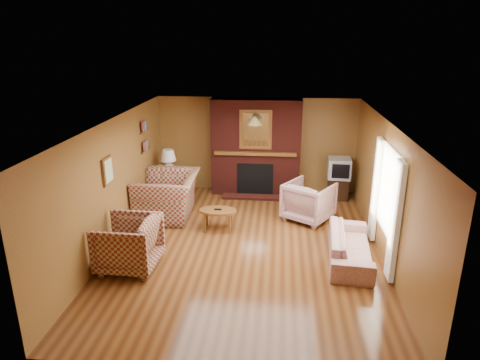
# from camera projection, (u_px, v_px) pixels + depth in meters

# --- Properties ---
(floor) EXTENTS (6.50, 6.50, 0.00)m
(floor) POSITION_uv_depth(u_px,v_px,m) (246.00, 247.00, 8.20)
(floor) COLOR #4D2710
(floor) RESTS_ON ground
(ceiling) EXTENTS (6.50, 6.50, 0.00)m
(ceiling) POSITION_uv_depth(u_px,v_px,m) (247.00, 123.00, 7.43)
(ceiling) COLOR white
(ceiling) RESTS_ON wall_back
(wall_back) EXTENTS (6.50, 0.00, 6.50)m
(wall_back) POSITION_uv_depth(u_px,v_px,m) (257.00, 145.00, 10.88)
(wall_back) COLOR olive
(wall_back) RESTS_ON floor
(wall_front) EXTENTS (6.50, 0.00, 6.50)m
(wall_front) POSITION_uv_depth(u_px,v_px,m) (223.00, 286.00, 4.75)
(wall_front) COLOR olive
(wall_front) RESTS_ON floor
(wall_left) EXTENTS (0.00, 6.50, 6.50)m
(wall_left) POSITION_uv_depth(u_px,v_px,m) (114.00, 184.00, 8.04)
(wall_left) COLOR olive
(wall_left) RESTS_ON floor
(wall_right) EXTENTS (0.00, 6.50, 6.50)m
(wall_right) POSITION_uv_depth(u_px,v_px,m) (386.00, 192.00, 7.59)
(wall_right) COLOR olive
(wall_right) RESTS_ON floor
(fireplace) EXTENTS (2.20, 0.82, 2.40)m
(fireplace) POSITION_uv_depth(u_px,v_px,m) (256.00, 148.00, 10.63)
(fireplace) COLOR #48140F
(fireplace) RESTS_ON floor
(window_right) EXTENTS (0.10, 1.85, 2.00)m
(window_right) POSITION_uv_depth(u_px,v_px,m) (386.00, 200.00, 7.43)
(window_right) COLOR beige
(window_right) RESTS_ON wall_right
(bookshelf) EXTENTS (0.09, 0.55, 0.71)m
(bookshelf) POSITION_uv_depth(u_px,v_px,m) (146.00, 137.00, 9.67)
(bookshelf) COLOR brown
(bookshelf) RESTS_ON wall_left
(botanical_print) EXTENTS (0.05, 0.40, 0.50)m
(botanical_print) POSITION_uv_depth(u_px,v_px,m) (108.00, 171.00, 7.64)
(botanical_print) COLOR brown
(botanical_print) RESTS_ON wall_left
(pendant_light) EXTENTS (0.36, 0.36, 0.48)m
(pendant_light) POSITION_uv_depth(u_px,v_px,m) (255.00, 121.00, 9.72)
(pendant_light) COLOR black
(pendant_light) RESTS_ON ceiling
(plaid_loveseat) EXTENTS (1.34, 1.51, 0.95)m
(plaid_loveseat) POSITION_uv_depth(u_px,v_px,m) (168.00, 196.00, 9.47)
(plaid_loveseat) COLOR maroon
(plaid_loveseat) RESTS_ON floor
(plaid_armchair) EXTENTS (1.03, 1.00, 0.91)m
(plaid_armchair) POSITION_uv_depth(u_px,v_px,m) (128.00, 244.00, 7.33)
(plaid_armchair) COLOR maroon
(plaid_armchair) RESTS_ON floor
(floral_sofa) EXTENTS (0.87, 1.89, 0.53)m
(floral_sofa) POSITION_uv_depth(u_px,v_px,m) (350.00, 246.00, 7.65)
(floral_sofa) COLOR #B5AB8D
(floral_sofa) RESTS_ON floor
(floral_armchair) EXTENTS (1.28, 1.29, 0.86)m
(floral_armchair) POSITION_uv_depth(u_px,v_px,m) (309.00, 201.00, 9.28)
(floral_armchair) COLOR #B5AB8D
(floral_armchair) RESTS_ON floor
(coffee_table) EXTENTS (0.77, 0.48, 0.47)m
(coffee_table) POSITION_uv_depth(u_px,v_px,m) (218.00, 213.00, 8.80)
(coffee_table) COLOR brown
(coffee_table) RESTS_ON floor
(side_table) EXTENTS (0.46, 0.46, 0.59)m
(side_table) POSITION_uv_depth(u_px,v_px,m) (170.00, 186.00, 10.60)
(side_table) COLOR brown
(side_table) RESTS_ON floor
(table_lamp) EXTENTS (0.39, 0.39, 0.64)m
(table_lamp) POSITION_uv_depth(u_px,v_px,m) (168.00, 161.00, 10.39)
(table_lamp) COLOR white
(table_lamp) RESTS_ON side_table
(tv_stand) EXTENTS (0.52, 0.48, 0.53)m
(tv_stand) POSITION_uv_depth(u_px,v_px,m) (338.00, 188.00, 10.57)
(tv_stand) COLOR black
(tv_stand) RESTS_ON floor
(crt_tv) EXTENTS (0.57, 0.56, 0.49)m
(crt_tv) POSITION_uv_depth(u_px,v_px,m) (339.00, 168.00, 10.40)
(crt_tv) COLOR #A5A7AD
(crt_tv) RESTS_ON tv_stand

